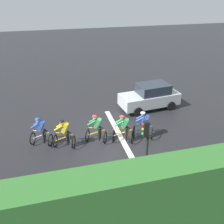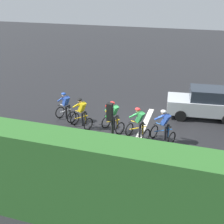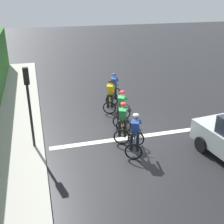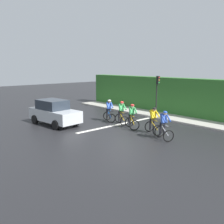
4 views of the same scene
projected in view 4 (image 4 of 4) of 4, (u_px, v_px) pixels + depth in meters
ground_plane at (122, 126)px, 17.46m from camera, size 80.00×80.00×0.00m
sidewalk_kerb at (187, 119)px, 19.31m from camera, size 2.80×24.48×0.12m
stone_wall_low at (194, 116)px, 19.87m from camera, size 0.44×24.48×0.43m
hedge_wall at (197, 99)px, 19.82m from camera, size 1.10×24.48×3.13m
road_marking_stop_line at (118, 125)px, 17.80m from camera, size 7.00×0.30×0.01m
cyclist_lead at (164, 126)px, 14.15m from camera, size 1.06×1.26×1.66m
cyclist_second at (153, 121)px, 15.36m from camera, size 1.03×1.26×1.66m
cyclist_mid at (132, 117)px, 16.60m from camera, size 1.10×1.27×1.66m
cyclist_fourth at (121, 113)px, 17.90m from camera, size 1.04×1.26×1.66m
cyclist_trailing at (109, 111)px, 18.73m from camera, size 1.08×1.27×1.66m
car_silver at (54, 112)px, 17.73m from camera, size 2.21×4.26×1.76m
traffic_light_near_crossing at (157, 90)px, 19.86m from camera, size 0.21×0.31×3.34m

